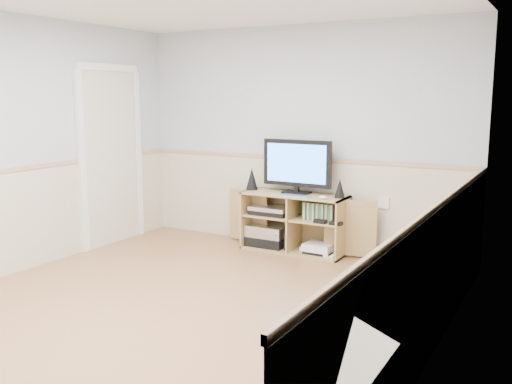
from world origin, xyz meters
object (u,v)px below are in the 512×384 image
at_px(keyboard, 295,196).
at_px(monitor, 297,165).
at_px(media_cabinet, 296,221).
at_px(game_consoles, 318,248).

bearing_deg(keyboard, monitor, 109.99).
bearing_deg(media_cabinet, monitor, -90.00).
xyz_separation_m(monitor, keyboard, (0.08, -0.19, -0.32)).
height_order(media_cabinet, monitor, monitor).
relative_size(keyboard, game_consoles, 0.67).
bearing_deg(keyboard, media_cabinet, 109.46).
relative_size(monitor, keyboard, 2.66).
relative_size(media_cabinet, monitor, 2.26).
bearing_deg(monitor, game_consoles, -11.38).
distance_m(monitor, keyboard, 0.38).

